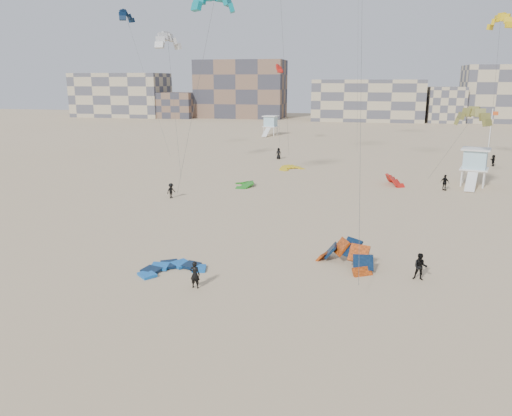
% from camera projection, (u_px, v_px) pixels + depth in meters
% --- Properties ---
extents(ground, '(320.00, 320.00, 0.00)m').
position_uv_depth(ground, '(187.00, 286.00, 29.75)').
color(ground, tan).
rests_on(ground, ground).
extents(kite_ground_blue, '(5.37, 5.43, 0.71)m').
position_uv_depth(kite_ground_blue, '(172.00, 271.00, 32.21)').
color(kite_ground_blue, blue).
rests_on(kite_ground_blue, ground).
extents(kite_ground_orange, '(6.07, 6.07, 4.33)m').
position_uv_depth(kite_ground_orange, '(344.00, 266.00, 33.04)').
color(kite_ground_orange, '#FF5B15').
rests_on(kite_ground_orange, ground).
extents(kite_ground_green, '(4.57, 4.40, 1.83)m').
position_uv_depth(kite_ground_green, '(243.00, 186.00, 57.97)').
color(kite_ground_green, green).
rests_on(kite_ground_green, ground).
extents(kite_ground_red_far, '(4.17, 4.11, 3.51)m').
position_uv_depth(kite_ground_red_far, '(395.00, 185.00, 58.48)').
color(kite_ground_red_far, red).
rests_on(kite_ground_red_far, ground).
extents(kite_ground_yellow, '(5.04, 5.05, 1.57)m').
position_uv_depth(kite_ground_yellow, '(292.00, 169.00, 68.68)').
color(kite_ground_yellow, gold).
rests_on(kite_ground_yellow, ground).
extents(kitesurfer_main, '(0.63, 0.43, 1.66)m').
position_uv_depth(kitesurfer_main, '(195.00, 275.00, 29.36)').
color(kitesurfer_main, black).
rests_on(kitesurfer_main, ground).
extents(kitesurfer_b, '(0.90, 0.73, 1.70)m').
position_uv_depth(kitesurfer_b, '(420.00, 267.00, 30.52)').
color(kitesurfer_b, black).
rests_on(kitesurfer_b, ground).
extents(kitesurfer_c, '(1.02, 1.17, 1.57)m').
position_uv_depth(kitesurfer_c, '(171.00, 191.00, 51.75)').
color(kitesurfer_c, black).
rests_on(kitesurfer_c, ground).
extents(kitesurfer_d, '(1.08, 0.98, 1.77)m').
position_uv_depth(kitesurfer_d, '(445.00, 183.00, 55.33)').
color(kitesurfer_d, black).
rests_on(kitesurfer_d, ground).
extents(kitesurfer_e, '(0.87, 0.58, 1.74)m').
position_uv_depth(kitesurfer_e, '(279.00, 153.00, 77.25)').
color(kitesurfer_e, black).
rests_on(kitesurfer_e, ground).
extents(kitesurfer_f, '(0.64, 1.56, 1.64)m').
position_uv_depth(kitesurfer_f, '(493.00, 160.00, 70.91)').
color(kitesurfer_f, black).
rests_on(kitesurfer_f, ground).
extents(kite_fly_teal_a, '(6.03, 5.96, 19.59)m').
position_uv_depth(kite_fly_teal_a, '(214.00, 3.00, 47.35)').
color(kite_fly_teal_a, '#0C848A').
rests_on(kite_fly_teal_a, ground).
extents(kite_fly_grey, '(7.24, 11.93, 17.07)m').
position_uv_depth(kite_fly_grey, '(168.00, 42.00, 63.20)').
color(kite_fly_grey, white).
rests_on(kite_fly_grey, ground).
extents(kite_fly_olive, '(6.21, 5.03, 8.40)m').
position_uv_depth(kite_fly_olive, '(472.00, 118.00, 52.77)').
color(kite_fly_olive, olive).
rests_on(kite_fly_olive, ground).
extents(kite_fly_yellow, '(4.72, 9.33, 18.97)m').
position_uv_depth(kite_fly_yellow, '(500.00, 23.00, 62.11)').
color(kite_fly_yellow, gold).
rests_on(kite_fly_yellow, ground).
extents(kite_fly_navy, '(8.75, 4.40, 21.20)m').
position_uv_depth(kite_fly_navy, '(126.00, 17.00, 72.85)').
color(kite_fly_navy, '#0D2344').
rests_on(kite_fly_navy, ground).
extents(kite_fly_red, '(3.52, 11.38, 14.13)m').
position_uv_depth(kite_fly_red, '(279.00, 69.00, 90.86)').
color(kite_fly_red, red).
rests_on(kite_fly_red, ground).
extents(lifeguard_tower_near, '(3.78, 6.35, 4.35)m').
position_uv_depth(lifeguard_tower_near, '(474.00, 167.00, 57.50)').
color(lifeguard_tower_near, white).
rests_on(lifeguard_tower_near, ground).
extents(lifeguard_tower_far, '(3.47, 6.12, 4.30)m').
position_uv_depth(lifeguard_tower_far, '(271.00, 126.00, 109.74)').
color(lifeguard_tower_far, white).
rests_on(lifeguard_tower_far, ground).
extents(flagpole, '(0.71, 0.11, 8.70)m').
position_uv_depth(flagpole, '(489.00, 144.00, 59.00)').
color(flagpole, white).
rests_on(flagpole, ground).
extents(condo_west_a, '(30.00, 15.00, 14.00)m').
position_uv_depth(condo_west_a, '(121.00, 95.00, 165.44)').
color(condo_west_a, tan).
rests_on(condo_west_a, ground).
extents(condo_west_b, '(28.00, 14.00, 18.00)m').
position_uv_depth(condo_west_b, '(241.00, 89.00, 160.46)').
color(condo_west_b, brown).
rests_on(condo_west_b, ground).
extents(condo_mid, '(32.00, 16.00, 12.00)m').
position_uv_depth(condo_mid, '(367.00, 100.00, 149.16)').
color(condo_mid, tan).
rests_on(condo_mid, ground).
extents(condo_east, '(26.00, 14.00, 16.00)m').
position_uv_depth(condo_east, '(511.00, 94.00, 142.29)').
color(condo_east, tan).
rests_on(condo_east, ground).
extents(condo_fill_left, '(12.00, 10.00, 8.00)m').
position_uv_depth(condo_fill_left, '(176.00, 105.00, 160.17)').
color(condo_fill_left, brown).
rests_on(condo_fill_left, ground).
extents(condo_fill_right, '(10.00, 10.00, 10.00)m').
position_uv_depth(condo_fill_right, '(446.00, 105.00, 142.98)').
color(condo_fill_right, tan).
rests_on(condo_fill_right, ground).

